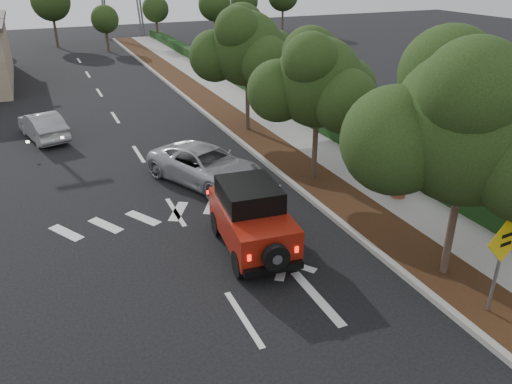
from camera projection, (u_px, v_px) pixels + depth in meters
ground at (244, 319)px, 11.82m from camera, size 120.00×120.00×0.00m
curb at (236, 139)px, 23.40m from camera, size 0.20×70.00×0.15m
planting_strip at (256, 136)px, 23.78m from camera, size 1.80×70.00×0.12m
sidewalk at (291, 131)px, 24.47m from camera, size 2.00×70.00×0.12m
hedge at (316, 121)px, 24.84m from camera, size 0.80×70.00×0.80m
transmission_tower at (125, 38)px, 53.77m from camera, size 7.00×4.00×28.00m
street_tree_near at (442, 275)px, 13.45m from camera, size 3.80×3.80×5.92m
street_tree_mid at (313, 180)px, 19.25m from camera, size 3.20×3.20×5.32m
street_tree_far at (248, 131)px, 24.63m from camera, size 3.40×3.40×5.62m
red_jeep at (250, 216)px, 14.37m from camera, size 2.03×3.97×1.97m
silver_suv_ahead at (206, 166)px, 18.73m from camera, size 4.11×5.41×1.37m
silver_sedan_oncoming at (43, 126)px, 23.35m from camera, size 2.23×4.07×1.27m
speed_hump_sign at (503, 251)px, 11.19m from camera, size 1.21×0.14×2.57m
terracotta_planter at (400, 180)px, 17.35m from camera, size 0.64×0.64×1.11m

